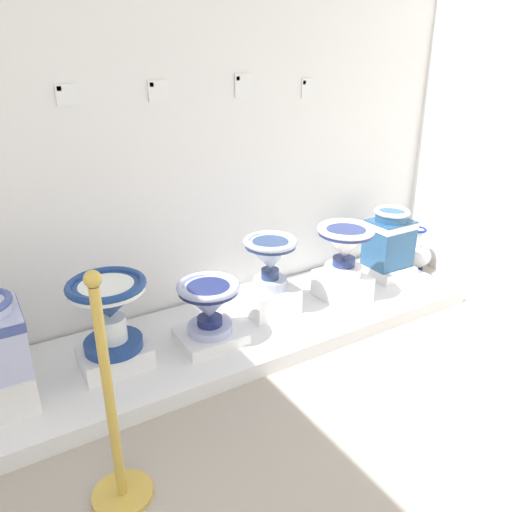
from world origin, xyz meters
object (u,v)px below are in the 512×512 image
at_px(antique_toilet_pale_glazed, 108,304).
at_px(info_placard_third, 158,91).
at_px(decorative_vase_corner, 415,254).
at_px(antique_toilet_broad_patterned, 209,301).
at_px(plinth_block_central_ornate, 270,299).
at_px(info_placard_fourth, 243,85).
at_px(info_placard_fifth, 308,88).
at_px(antique_toilet_leftmost, 345,244).
at_px(stanchion_post_near_left, 115,438).
at_px(plinth_block_broad_patterned, 210,336).
at_px(plinth_block_slender_white, 386,269).
at_px(antique_toilet_central_ornate, 270,256).
at_px(plinth_block_pale_glazed, 115,356).
at_px(plinth_block_leftmost, 342,286).
at_px(info_placard_second, 67,95).
at_px(antique_toilet_slender_white, 389,237).

bearing_deg(antique_toilet_pale_glazed, info_placard_third, 41.33).
bearing_deg(decorative_vase_corner, antique_toilet_broad_patterned, -173.11).
distance_m(antique_toilet_broad_patterned, plinth_block_central_ornate, 0.56).
relative_size(info_placard_fourth, info_placard_fifth, 1.14).
relative_size(antique_toilet_leftmost, stanchion_post_near_left, 0.38).
xyz_separation_m(plinth_block_broad_patterned, stanchion_post_near_left, (-0.79, -0.75, 0.19)).
bearing_deg(antique_toilet_leftmost, plinth_block_slender_white, 12.43).
xyz_separation_m(antique_toilet_broad_patterned, antique_toilet_central_ornate, (0.51, 0.13, 0.14)).
relative_size(antique_toilet_central_ornate, antique_toilet_leftmost, 0.89).
bearing_deg(stanchion_post_near_left, antique_toilet_leftmost, 22.88).
height_order(plinth_block_central_ornate, plinth_block_slender_white, plinth_block_central_ornate).
xyz_separation_m(info_placard_third, info_placard_fifth, (1.09, -0.00, -0.02)).
bearing_deg(antique_toilet_leftmost, plinth_block_pale_glazed, 179.22).
bearing_deg(stanchion_post_near_left, plinth_block_leftmost, 22.88).
bearing_deg(stanchion_post_near_left, info_placard_second, 78.71).
bearing_deg(info_placard_fifth, plinth_block_central_ornate, -144.02).
bearing_deg(plinth_block_pale_glazed, info_placard_second, 86.10).
relative_size(antique_toilet_pale_glazed, antique_toilet_broad_patterned, 1.13).
bearing_deg(antique_toilet_central_ornate, plinth_block_central_ornate, -90.00).
bearing_deg(info_placard_third, antique_toilet_broad_patterned, -87.76).
bearing_deg(antique_toilet_central_ornate, info_placard_second, 158.95).
height_order(info_placard_fourth, info_placard_fifth, info_placard_fourth).
relative_size(plinth_block_pale_glazed, antique_toilet_leftmost, 0.95).
bearing_deg(antique_toilet_leftmost, info_placard_fourth, 135.30).
height_order(antique_toilet_leftmost, info_placard_second, info_placard_second).
bearing_deg(antique_toilet_pale_glazed, antique_toilet_slender_white, 2.65).
bearing_deg(plinth_block_central_ornate, info_placard_third, 142.91).
bearing_deg(plinth_block_broad_patterned, antique_toilet_pale_glazed, 175.04).
height_order(antique_toilet_central_ornate, plinth_block_slender_white, antique_toilet_central_ornate).
xyz_separation_m(plinth_block_pale_glazed, antique_toilet_slender_white, (2.19, 0.10, 0.26)).
distance_m(plinth_block_leftmost, info_placard_third, 1.79).
relative_size(plinth_block_broad_patterned, plinth_block_slender_white, 1.10).
bearing_deg(antique_toilet_pale_glazed, plinth_block_pale_glazed, 0.00).
bearing_deg(plinth_block_slender_white, plinth_block_broad_patterned, -174.69).
bearing_deg(info_placard_third, antique_toilet_slender_white, -13.03).
relative_size(antique_toilet_broad_patterned, antique_toilet_leftmost, 0.95).
distance_m(plinth_block_slender_white, stanchion_post_near_left, 2.58).
bearing_deg(info_placard_second, antique_toilet_central_ornate, -21.05).
bearing_deg(plinth_block_slender_white, antique_toilet_slender_white, 180.00).
bearing_deg(antique_toilet_broad_patterned, info_placard_fourth, 43.93).
distance_m(plinth_block_pale_glazed, antique_toilet_central_ornate, 1.14).
bearing_deg(antique_toilet_broad_patterned, antique_toilet_pale_glazed, 175.04).
relative_size(antique_toilet_pale_glazed, plinth_block_slender_white, 1.21).
distance_m(antique_toilet_leftmost, info_placard_third, 1.56).
relative_size(antique_toilet_slender_white, info_placard_third, 3.74).
height_order(plinth_block_broad_patterned, info_placard_second, info_placard_second).
relative_size(plinth_block_slender_white, decorative_vase_corner, 0.93).
distance_m(plinth_block_broad_patterned, info_placard_fifth, 1.81).
bearing_deg(info_placard_fourth, decorative_vase_corner, -10.60).
relative_size(antique_toilet_broad_patterned, info_placard_second, 3.23).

